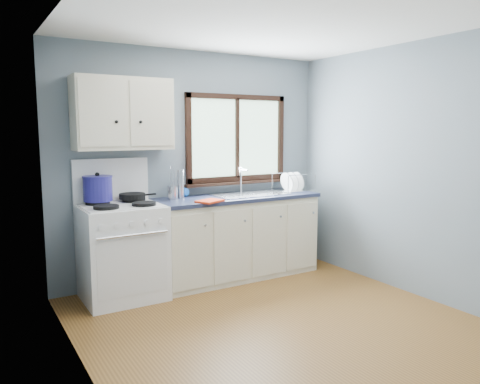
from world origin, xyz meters
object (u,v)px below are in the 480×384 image
sink (250,200)px  thermos (181,184)px  base_cabinets (236,241)px  stockpot (98,188)px  gas_range (122,249)px  skillet (132,196)px  utensil_crock (173,192)px  dish_rack (293,186)px

sink → thermos: 0.82m
sink → thermos: (-0.78, 0.14, 0.21)m
base_cabinets → stockpot: bearing=174.7°
gas_range → skillet: 0.54m
stockpot → utensil_crock: size_ratio=0.97×
skillet → utensil_crock: (0.43, -0.01, 0.01)m
gas_range → sink: gas_range is taller
stockpot → utensil_crock: utensil_crock is taller
skillet → sink: bearing=-10.7°
stockpot → skillet: bearing=-2.5°
base_cabinets → thermos: size_ratio=6.09×
gas_range → skillet: gas_range is taller
skillet → dish_rack: (1.93, -0.13, -0.01)m
dish_rack → skillet: bearing=174.4°
thermos → dish_rack: bearing=-5.8°
gas_range → stockpot: bearing=137.7°
gas_range → base_cabinets: 1.31m
thermos → gas_range: bearing=-167.6°
gas_range → thermos: 0.92m
utensil_crock → thermos: utensil_crock is taller
sink → utensil_crock: size_ratio=2.39×
thermos → dish_rack: size_ratio=0.69×
sink → stockpot: 1.68m
gas_range → thermos: (0.70, 0.15, 0.58)m
sink → stockpot: stockpot is taller
base_cabinets → thermos: 0.91m
base_cabinets → skillet: skillet is taller
gas_range → base_cabinets: size_ratio=0.74×
thermos → skillet: bearing=-178.6°
skillet → stockpot: size_ratio=1.18×
base_cabinets → dish_rack: bearing=-0.4°
utensil_crock → thermos: 0.13m
gas_range → skillet: (0.17, 0.14, 0.49)m
utensil_crock → dish_rack: utensil_crock is taller
skillet → dish_rack: 1.93m
stockpot → utensil_crock: (0.77, -0.03, -0.09)m
skillet → thermos: 0.54m
thermos → dish_rack: thermos is taller
utensil_crock → dish_rack: bearing=-4.5°
utensil_crock → thermos: bearing=12.8°
sink → stockpot: size_ratio=2.47×
skillet → utensil_crock: 0.43m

